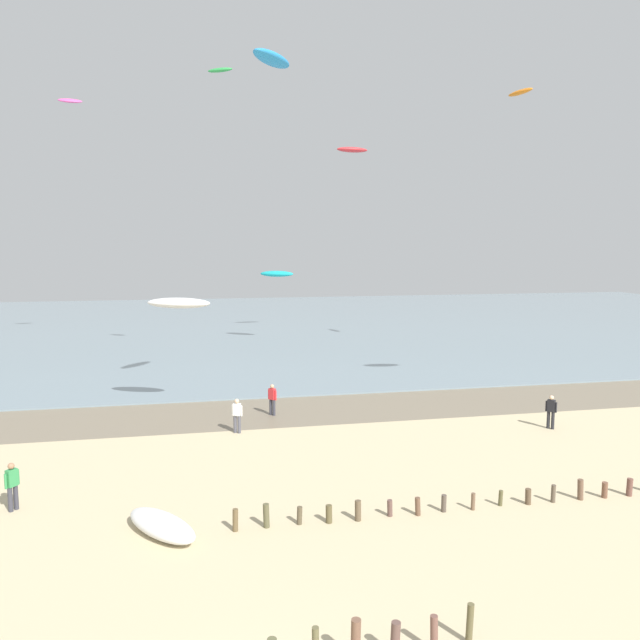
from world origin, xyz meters
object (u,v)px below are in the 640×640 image
at_px(person_left_flank, 551,411).
at_px(kite_aloft_3, 179,303).
at_px(kite_aloft_5, 520,92).
at_px(kite_aloft_0, 277,274).
at_px(kite_aloft_4, 352,150).
at_px(kite_aloft_8, 272,59).
at_px(person_right_flank, 237,415).
at_px(person_mid_beach, 12,485).
at_px(person_by_waterline, 272,399).
at_px(kite_aloft_1, 220,70).
at_px(kite_aloft_6, 70,101).
at_px(grounded_kite, 162,525).

relative_size(person_left_flank, kite_aloft_3, 0.48).
bearing_deg(kite_aloft_5, kite_aloft_3, -84.23).
distance_m(kite_aloft_0, kite_aloft_4, 13.21).
relative_size(kite_aloft_5, kite_aloft_8, 0.78).
xyz_separation_m(person_left_flank, person_right_flank, (-15.48, 2.40, 0.00)).
distance_m(person_mid_beach, kite_aloft_8, 21.51).
bearing_deg(kite_aloft_4, person_right_flank, 58.79).
bearing_deg(kite_aloft_0, person_by_waterline, 115.95).
bearing_deg(kite_aloft_8, kite_aloft_1, -135.03).
xyz_separation_m(person_right_flank, kite_aloft_6, (-11.80, 26.33, 20.21)).
xyz_separation_m(person_mid_beach, kite_aloft_6, (-3.61, 33.67, 20.21)).
height_order(kite_aloft_4, kite_aloft_6, kite_aloft_6).
distance_m(person_by_waterline, kite_aloft_3, 7.21).
bearing_deg(person_left_flank, person_mid_beach, -168.21).
bearing_deg(kite_aloft_4, kite_aloft_3, 49.35).
bearing_deg(kite_aloft_6, kite_aloft_5, 150.52).
relative_size(person_mid_beach, kite_aloft_1, 0.92).
relative_size(person_mid_beach, kite_aloft_0, 0.51).
height_order(person_left_flank, kite_aloft_0, kite_aloft_0).
height_order(person_right_flank, kite_aloft_1, kite_aloft_1).
xyz_separation_m(kite_aloft_4, kite_aloft_6, (-24.09, 0.64, 3.35)).
bearing_deg(kite_aloft_1, grounded_kite, -67.34).
xyz_separation_m(person_left_flank, kite_aloft_3, (-18.25, 6.58, 5.16)).
distance_m(grounded_kite, kite_aloft_1, 32.48).
distance_m(kite_aloft_0, kite_aloft_3, 24.34).
bearing_deg(person_left_flank, kite_aloft_6, 133.51).
height_order(kite_aloft_0, kite_aloft_1, kite_aloft_1).
height_order(person_left_flank, grounded_kite, person_left_flank).
xyz_separation_m(person_mid_beach, kite_aloft_3, (5.42, 11.52, 5.16)).
distance_m(person_left_flank, kite_aloft_6, 44.47).
xyz_separation_m(kite_aloft_5, kite_aloft_8, (-20.24, -13.11, -2.53)).
distance_m(kite_aloft_3, kite_aloft_5, 30.50).
distance_m(grounded_kite, kite_aloft_4, 42.76).
bearing_deg(kite_aloft_6, person_left_flank, 123.91).
distance_m(kite_aloft_3, kite_aloft_6, 28.26).
distance_m(kite_aloft_1, kite_aloft_8, 14.15).
xyz_separation_m(person_by_waterline, kite_aloft_4, (10.22, 22.90, 16.86)).
height_order(kite_aloft_6, kite_aloft_8, kite_aloft_6).
distance_m(person_right_flank, kite_aloft_4, 33.09).
distance_m(person_by_waterline, person_left_flank, 14.37).
height_order(person_mid_beach, kite_aloft_1, kite_aloft_1).
xyz_separation_m(kite_aloft_1, kite_aloft_5, (22.11, -0.57, -0.54)).
bearing_deg(kite_aloft_6, kite_aloft_1, 125.82).
height_order(person_by_waterline, kite_aloft_5, kite_aloft_5).
height_order(kite_aloft_0, kite_aloft_3, kite_aloft_0).
distance_m(person_left_flank, kite_aloft_5, 26.44).
xyz_separation_m(grounded_kite, kite_aloft_0, (8.51, 37.28, 6.22)).
bearing_deg(kite_aloft_6, grounded_kite, 93.89).
xyz_separation_m(person_by_waterline, kite_aloft_3, (-4.84, 1.40, 5.16)).
bearing_deg(person_left_flank, person_by_waterline, 158.84).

